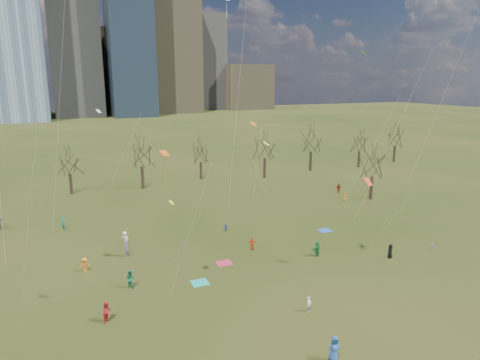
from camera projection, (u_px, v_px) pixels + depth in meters
name	position (u px, v px, depth m)	size (l,w,h in m)	color
ground	(286.00, 270.00, 44.16)	(500.00, 500.00, 0.00)	black
downtown_skyline	(85.00, 40.00, 222.34)	(212.50, 78.00, 118.00)	slate
bare_tree_row	(183.00, 155.00, 75.96)	(113.04, 29.80, 9.50)	black
blanket_teal	(200.00, 283.00, 41.46)	(1.60, 1.50, 0.03)	teal
blanket_navy	(325.00, 230.00, 55.77)	(1.60, 1.50, 0.03)	#254DB0
blanket_crimson	(224.00, 263.00, 45.89)	(1.60, 1.50, 0.03)	#BC2549
person_0	(334.00, 349.00, 29.76)	(0.94, 0.61, 1.93)	#234F99
person_1	(309.00, 304.00, 36.17)	(0.51, 0.33, 1.39)	silver
person_2	(107.00, 312.00, 34.65)	(0.87, 0.67, 1.78)	red
person_3	(432.00, 247.00, 49.17)	(0.61, 0.35, 0.95)	slate
person_4	(252.00, 244.00, 49.12)	(0.93, 0.39, 1.59)	#EC441A
person_5	(317.00, 249.00, 47.56)	(1.60, 0.51, 1.72)	#1B7A3A
person_6	(390.00, 251.00, 47.07)	(0.78, 0.51, 1.60)	black
person_7	(126.00, 249.00, 47.41)	(0.68, 0.45, 1.88)	#9053A7
person_8	(226.00, 228.00, 55.24)	(0.48, 0.38, 1.00)	#2641A6
person_9	(125.00, 237.00, 51.37)	(0.95, 0.54, 1.47)	white
person_10	(339.00, 188.00, 73.91)	(1.01, 0.42, 1.72)	#A21F17
person_12	(345.00, 197.00, 69.08)	(0.71, 0.46, 1.44)	orange
person_13	(63.00, 223.00, 55.74)	(0.69, 0.45, 1.89)	#1C7F72
person_14	(130.00, 279.00, 40.39)	(0.85, 0.67, 1.76)	#19724C
person_15	(85.00, 265.00, 43.65)	(1.00, 0.58, 1.55)	orange
kites_airborne	(229.00, 120.00, 49.31)	(70.73, 40.05, 33.91)	#F05A14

